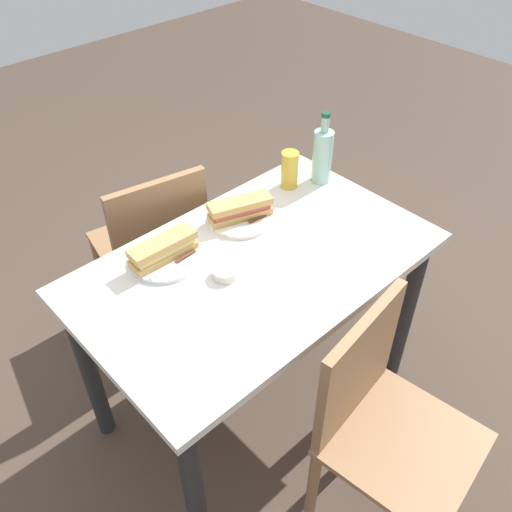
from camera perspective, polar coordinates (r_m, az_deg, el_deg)
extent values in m
plane|color=#47382D|center=(2.29, 0.00, -14.50)|extent=(8.00, 8.00, 0.00)
cube|color=silver|center=(1.74, 0.00, -0.87)|extent=(1.15, 0.70, 0.03)
cylinder|color=#262628|center=(2.42, 4.22, 1.55)|extent=(0.06, 0.06, 0.71)
cylinder|color=#262628|center=(2.01, -17.00, -11.40)|extent=(0.06, 0.06, 0.71)
cylinder|color=#262628|center=(2.18, 15.39, -5.67)|extent=(0.06, 0.06, 0.71)
cylinder|color=#262628|center=(1.71, -6.50, -23.33)|extent=(0.06, 0.06, 0.71)
cube|color=#936B47|center=(1.73, 15.21, -18.46)|extent=(0.45, 0.45, 0.02)
cube|color=#936B47|center=(1.59, 10.63, -11.31)|extent=(0.38, 0.08, 0.40)
cylinder|color=#936B47|center=(2.01, 21.34, -20.46)|extent=(0.04, 0.04, 0.43)
cylinder|color=#936B47|center=(1.87, 5.91, -23.04)|extent=(0.04, 0.04, 0.43)
cylinder|color=#936B47|center=(2.04, 11.94, -15.64)|extent=(0.04, 0.04, 0.43)
cube|color=#936B47|center=(2.31, -11.18, 1.21)|extent=(0.47, 0.47, 0.02)
cube|color=#936B47|center=(2.05, -9.88, 2.91)|extent=(0.38, 0.10, 0.40)
cylinder|color=#936B47|center=(2.63, -8.53, 0.94)|extent=(0.04, 0.04, 0.43)
cylinder|color=#936B47|center=(2.56, -15.80, -1.84)|extent=(0.04, 0.04, 0.43)
cylinder|color=#936B47|center=(2.39, -4.83, -3.80)|extent=(0.04, 0.04, 0.43)
cylinder|color=#936B47|center=(2.30, -12.79, -7.06)|extent=(0.04, 0.04, 0.43)
cylinder|color=silver|center=(1.89, -1.65, 3.95)|extent=(0.22, 0.22, 0.01)
cube|color=tan|center=(1.88, -1.66, 4.44)|extent=(0.23, 0.14, 0.02)
cube|color=#B74C3D|center=(1.87, -1.68, 4.97)|extent=(0.21, 0.13, 0.02)
cube|color=tan|center=(1.86, -1.69, 5.50)|extent=(0.23, 0.14, 0.02)
cube|color=silver|center=(1.83, -2.07, 2.86)|extent=(0.10, 0.02, 0.00)
cube|color=#59331E|center=(1.87, 0.17, 3.95)|extent=(0.08, 0.02, 0.01)
cylinder|color=white|center=(1.75, -9.53, -0.31)|extent=(0.22, 0.22, 0.01)
cube|color=tan|center=(1.74, -9.60, 0.18)|extent=(0.22, 0.08, 0.02)
cube|color=#DBC66B|center=(1.73, -9.68, 0.72)|extent=(0.21, 0.07, 0.02)
cube|color=tan|center=(1.71, -9.76, 1.27)|extent=(0.22, 0.08, 0.02)
cube|color=silver|center=(1.70, -9.67, -1.56)|extent=(0.10, 0.02, 0.00)
cube|color=#59331E|center=(1.73, -7.38, -0.06)|extent=(0.08, 0.01, 0.01)
cylinder|color=#99C6B7|center=(2.06, 6.92, 10.23)|extent=(0.07, 0.07, 0.20)
cylinder|color=#99C6B7|center=(2.00, 7.23, 13.48)|extent=(0.03, 0.03, 0.06)
cylinder|color=#19472D|center=(1.98, 7.33, 14.44)|extent=(0.03, 0.03, 0.02)
cylinder|color=gold|center=(2.03, 3.52, 8.99)|extent=(0.06, 0.06, 0.14)
cylinder|color=silver|center=(1.67, -3.22, -1.74)|extent=(0.08, 0.08, 0.03)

